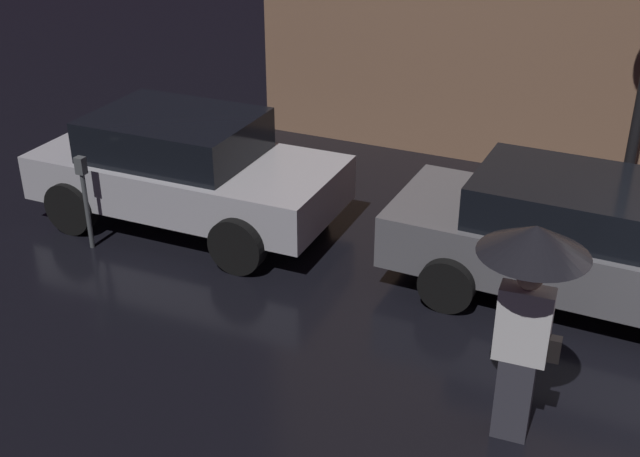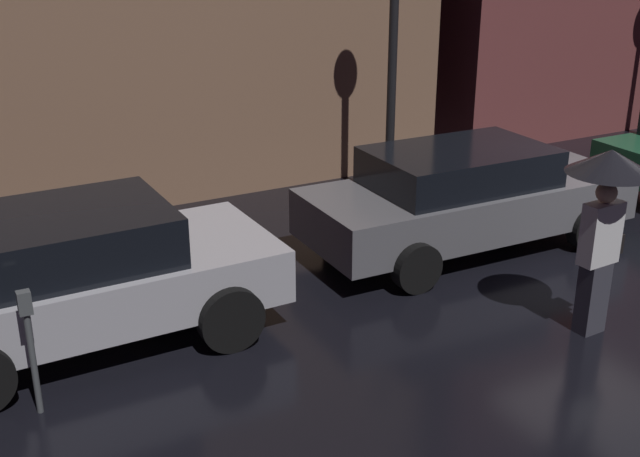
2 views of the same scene
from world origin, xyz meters
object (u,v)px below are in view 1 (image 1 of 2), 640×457
object	(u,v)px
parked_car_silver	(185,167)
parking_meter	(85,193)
pedestrian_with_umbrella	(529,285)
parked_car_grey	(593,241)

from	to	relation	value
parked_car_silver	parking_meter	size ratio (longest dim) A/B	3.29
pedestrian_with_umbrella	parking_meter	size ratio (longest dim) A/B	1.68
pedestrian_with_umbrella	parking_meter	distance (m)	5.88
parked_car_silver	pedestrian_with_umbrella	bearing A→B (deg)	-27.07
parked_car_silver	parked_car_grey	xyz separation A→B (m)	(5.23, 0.19, -0.04)
parked_car_silver	parked_car_grey	world-z (taller)	parked_car_silver
parked_car_grey	parking_meter	world-z (taller)	parked_car_grey
parked_car_silver	parked_car_grey	size ratio (longest dim) A/B	0.88
parked_car_grey	parking_meter	bearing A→B (deg)	-166.18
pedestrian_with_umbrella	parked_car_silver	bearing A→B (deg)	150.52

